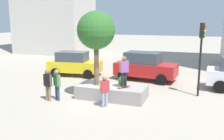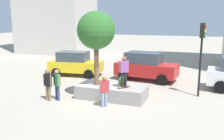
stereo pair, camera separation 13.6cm
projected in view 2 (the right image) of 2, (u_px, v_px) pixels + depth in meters
name	position (u px, v px, depth m)	size (l,w,h in m)	color
ground_plane	(104.00, 98.00, 14.63)	(120.00, 120.00, 0.00)	#9E9384
planter_ledge	(112.00, 92.00, 14.64)	(3.94, 1.91, 0.76)	gray
plaza_tree	(96.00, 31.00, 14.07)	(2.13, 2.13, 4.20)	brown
boxwood_shrub	(122.00, 81.00, 14.60)	(0.52, 0.52, 0.52)	#4C8C3D
skateboard	(124.00, 87.00, 14.03)	(0.64, 0.77, 0.07)	brown
skateboarder	(124.00, 69.00, 13.84)	(0.46, 0.46, 1.70)	black
taxi_cab	(75.00, 63.00, 20.47)	(4.41, 2.43, 1.96)	gold
sedan_parked	(146.00, 66.00, 18.86)	(4.68, 2.45, 2.11)	#B21E1E
traffic_light_corner	(202.00, 47.00, 14.47)	(0.36, 0.32, 4.30)	black
pedestrian_crossing	(104.00, 89.00, 13.04)	(0.44, 0.47, 1.68)	#8C9EB7
bystander_watching	(48.00, 83.00, 14.08)	(0.59, 0.32, 1.78)	#847056
passerby_with_bag	(57.00, 83.00, 14.15)	(0.53, 0.41, 1.77)	navy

